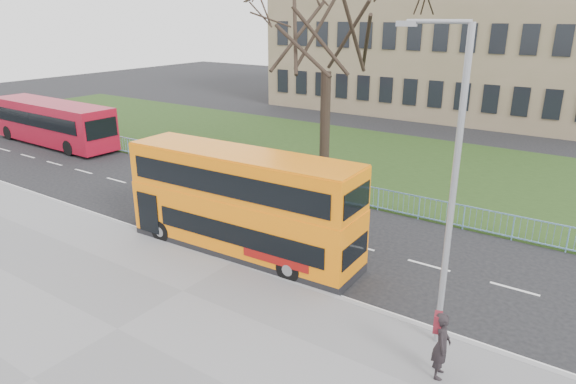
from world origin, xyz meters
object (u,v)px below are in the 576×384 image
at_px(street_lamp, 450,181).
at_px(red_bus, 52,122).
at_px(pedestrian, 441,345).
at_px(yellow_bus, 242,201).

bearing_deg(street_lamp, red_bus, 156.62).
xyz_separation_m(pedestrian, street_lamp, (-0.64, 1.39, 3.80)).
height_order(yellow_bus, street_lamp, street_lamp).
bearing_deg(pedestrian, street_lamp, 9.97).
distance_m(red_bus, pedestrian, 32.04).
bearing_deg(pedestrian, red_bus, 59.26).
xyz_separation_m(red_bus, street_lamp, (30.16, -7.40, 3.23)).
height_order(pedestrian, street_lamp, street_lamp).
distance_m(yellow_bus, street_lamp, 8.70).
bearing_deg(street_lamp, yellow_bus, 159.93).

